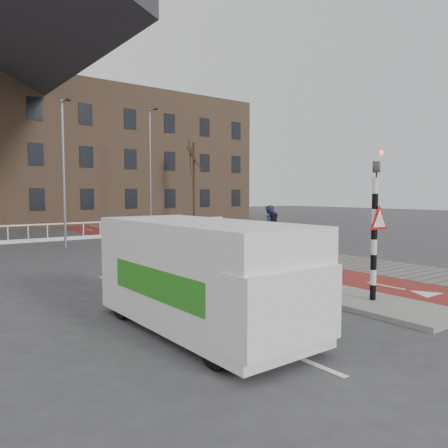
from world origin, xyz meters
TOP-DOWN VIEW (x-y plane):
  - ground at (0.00, 0.00)m, footprint 120.00×120.00m
  - bike_lane at (1.50, 10.00)m, footprint 2.50×60.00m
  - sidewalk at (4.30, 10.00)m, footprint 3.00×60.00m
  - curb_island at (-0.70, 4.00)m, footprint 1.80×16.00m
  - traffic_signal at (-0.60, -2.02)m, footprint 0.80×0.80m
  - bollard at (-0.88, 2.42)m, footprint 0.12×0.12m
  - cyclist_near at (2.23, 4.57)m, footprint 1.37×2.23m
  - cyclist_far at (2.28, 4.43)m, footprint 0.92×1.83m
  - van at (-4.96, -1.18)m, footprint 2.04×4.94m
  - railing at (-5.00, 17.00)m, footprint 28.00×0.10m
  - tree_right at (10.76, 23.35)m, footprint 0.24×0.24m
  - streetlight_near at (-3.15, 13.31)m, footprint 0.12×0.12m
  - streetlight_right at (5.42, 21.01)m, footprint 0.12×0.12m

SIDE VIEW (x-z plane):
  - ground at x=0.00m, z-range 0.00..0.00m
  - bike_lane at x=1.50m, z-range 0.00..0.01m
  - sidewalk at x=4.30m, z-range 0.00..0.01m
  - curb_island at x=-0.70m, z-range 0.00..0.12m
  - railing at x=-5.00m, z-range -0.19..0.80m
  - bollard at x=-0.88m, z-range 0.12..0.97m
  - cyclist_near at x=2.23m, z-range -0.35..1.82m
  - cyclist_far at x=2.28m, z-range -0.15..1.75m
  - van at x=-4.96m, z-range 0.06..2.17m
  - traffic_signal at x=-0.60m, z-range 0.15..3.83m
  - tree_right at x=10.76m, z-range 0.00..6.95m
  - streetlight_near at x=-3.15m, z-range 0.00..7.06m
  - streetlight_right at x=5.42m, z-range 0.00..8.78m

